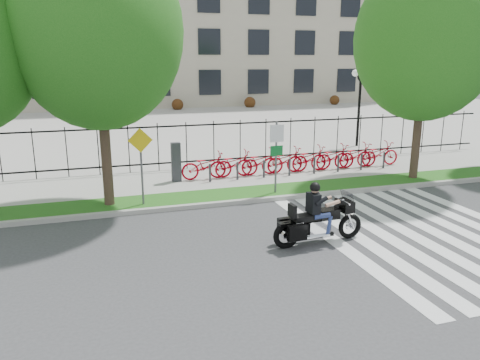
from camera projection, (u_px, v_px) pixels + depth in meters
name	position (u px, v px, depth m)	size (l,w,h in m)	color
ground	(260.00, 254.00, 11.66)	(120.00, 120.00, 0.00)	#38383A
curb	(218.00, 204.00, 15.43)	(60.00, 0.20, 0.15)	#9C9A93
grass_verge	(211.00, 197.00, 16.21)	(60.00, 1.50, 0.15)	#1D5014
sidewalk	(196.00, 180.00, 18.52)	(60.00, 3.50, 0.15)	#A4A19A
plaza	(145.00, 124.00, 34.71)	(80.00, 34.00, 0.10)	#A4A19A
crosswalk_stripes	(422.00, 233.00, 13.08)	(5.70, 8.00, 0.01)	silver
iron_fence	(186.00, 146.00, 19.86)	(30.00, 0.06, 2.00)	black
office_building	(119.00, 9.00, 50.60)	(60.00, 21.90, 20.15)	#B0A68D
lamp_post_right	(360.00, 88.00, 24.86)	(1.06, 0.70, 4.25)	black
street_tree_1	(97.00, 31.00, 13.85)	(5.13, 5.13, 8.33)	#32221B
street_tree_2	(426.00, 39.00, 17.29)	(5.26, 5.26, 8.30)	#32221B
bike_share_station	(296.00, 159.00, 19.36)	(10.08, 0.89, 1.50)	#2D2D33
sign_pole_regulatory	(276.00, 148.00, 16.11)	(0.50, 0.09, 2.50)	#59595B
sign_pole_warning	(141.00, 156.00, 14.76)	(0.78, 0.09, 2.49)	#59595B
motorcycle_rider	(319.00, 219.00, 12.21)	(2.61, 0.78, 2.01)	black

